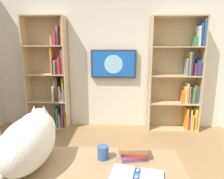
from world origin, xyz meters
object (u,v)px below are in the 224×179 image
object	(u,v)px
coffee_mug	(103,152)
bookshelf_right	(52,77)
open_binder	(136,178)
bookshelf_left	(181,78)
cat	(31,139)
desk_book_stack	(133,152)
wall_mounted_tv	(114,64)

from	to	relation	value
coffee_mug	bookshelf_right	bearing A→B (deg)	-63.50
open_binder	bookshelf_left	bearing A→B (deg)	-110.97
cat	coffee_mug	size ratio (longest dim) A/B	7.41
bookshelf_left	bookshelf_right	xyz separation A→B (m)	(2.40, 0.00, 0.00)
bookshelf_right	coffee_mug	size ratio (longest dim) A/B	21.87
bookshelf_left	desk_book_stack	xyz separation A→B (m)	(1.00, 2.35, -0.19)
bookshelf_left	open_binder	world-z (taller)	bookshelf_left
cat	desk_book_stack	bearing A→B (deg)	-171.49
bookshelf_right	wall_mounted_tv	distance (m)	1.18
wall_mounted_tv	coffee_mug	xyz separation A→B (m)	(-0.03, 2.46, -0.42)
cat	wall_mounted_tv	bearing A→B (deg)	-100.00
bookshelf_right	desk_book_stack	bearing A→B (deg)	120.77
bookshelf_right	open_binder	size ratio (longest dim) A/B	5.71
desk_book_stack	bookshelf_right	bearing A→B (deg)	-59.23
cat	desk_book_stack	xyz separation A→B (m)	(-0.69, -0.10, -0.13)
cat	open_binder	bearing A→B (deg)	168.39
coffee_mug	cat	bearing A→B (deg)	9.19
desk_book_stack	coffee_mug	bearing A→B (deg)	7.00
open_binder	desk_book_stack	distance (m)	0.25
wall_mounted_tv	open_binder	world-z (taller)	wall_mounted_tv
open_binder	desk_book_stack	bearing A→B (deg)	-88.51
bookshelf_left	bookshelf_right	bearing A→B (deg)	0.07
bookshelf_left	open_binder	distance (m)	2.79
bookshelf_left	desk_book_stack	world-z (taller)	bookshelf_left
bookshelf_left	coffee_mug	distance (m)	2.68
bookshelf_left	bookshelf_right	distance (m)	2.40
cat	open_binder	distance (m)	0.73
bookshelf_right	cat	size ratio (longest dim) A/B	2.95
desk_book_stack	wall_mounted_tv	bearing A→B (deg)	-84.30
coffee_mug	bookshelf_left	bearing A→B (deg)	-117.10
coffee_mug	desk_book_stack	bearing A→B (deg)	-173.00
wall_mounted_tv	open_binder	bearing A→B (deg)	95.31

